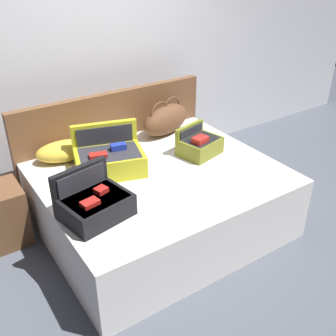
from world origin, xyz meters
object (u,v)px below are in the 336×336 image
(hard_case_medium, at_px, (94,203))
(hard_case_small, at_px, (199,145))
(bed, at_px, (160,200))
(hard_case_large, at_px, (109,158))
(pillow_center_head, at_px, (65,151))
(duffel_bag, at_px, (166,119))

(hard_case_medium, height_order, hard_case_small, hard_case_medium)
(bed, bearing_deg, hard_case_small, 10.08)
(hard_case_large, relative_size, pillow_center_head, 1.28)
(hard_case_small, bearing_deg, pillow_center_head, 137.97)
(hard_case_medium, distance_m, pillow_center_head, 0.94)
(bed, bearing_deg, hard_case_medium, -159.93)
(hard_case_large, distance_m, pillow_center_head, 0.47)
(hard_case_medium, bearing_deg, hard_case_small, 5.11)
(bed, distance_m, pillow_center_head, 0.96)
(hard_case_large, xyz_separation_m, hard_case_small, (0.83, -0.18, -0.02))
(hard_case_small, height_order, pillow_center_head, hard_case_small)
(hard_case_small, bearing_deg, hard_case_medium, -177.50)
(duffel_bag, bearing_deg, bed, -126.91)
(hard_case_small, bearing_deg, duffel_bag, 76.43)
(bed, relative_size, hard_case_small, 4.71)
(hard_case_large, relative_size, hard_case_small, 1.59)
(hard_case_large, height_order, pillow_center_head, hard_case_large)
(hard_case_large, bearing_deg, pillow_center_head, 137.52)
(hard_case_medium, bearing_deg, bed, 9.03)
(bed, xyz_separation_m, hard_case_medium, (-0.72, -0.26, 0.39))
(bed, distance_m, duffel_bag, 0.92)
(hard_case_small, relative_size, duffel_bag, 0.64)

